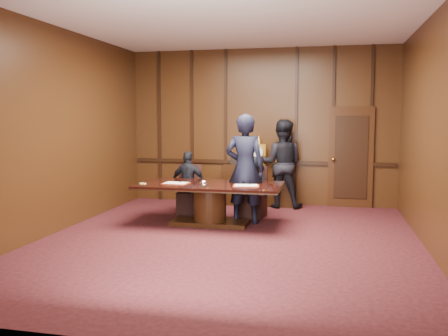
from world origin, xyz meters
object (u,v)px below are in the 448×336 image
at_px(signatory_left, 189,183).
at_px(witness_right, 282,164).
at_px(sideboard, 258,183).
at_px(witness_left, 245,169).
at_px(signatory_right, 252,187).
at_px(conference_table, 210,197).

bearing_deg(signatory_left, witness_right, -141.54).
bearing_deg(sideboard, witness_left, -89.18).
bearing_deg(witness_left, witness_right, -103.70).
xyz_separation_m(witness_left, witness_right, (0.51, 1.70, -0.06)).
height_order(sideboard, signatory_right, sideboard).
bearing_deg(witness_right, signatory_right, 69.96).
distance_m(conference_table, witness_left, 0.84).
bearing_deg(signatory_right, signatory_left, -0.70).
height_order(sideboard, witness_left, witness_left).
relative_size(witness_left, witness_right, 1.06).
height_order(signatory_right, witness_right, witness_right).
relative_size(sideboard, signatory_left, 1.24).
relative_size(conference_table, witness_left, 1.29).
distance_m(witness_left, witness_right, 1.78).
bearing_deg(conference_table, signatory_left, 129.09).
xyz_separation_m(signatory_left, signatory_right, (1.30, 0.00, -0.04)).
xyz_separation_m(signatory_left, witness_right, (1.76, 1.20, 0.31)).
height_order(conference_table, signatory_right, signatory_right).
xyz_separation_m(sideboard, conference_table, (-0.57, -2.16, 0.02)).
distance_m(conference_table, witness_right, 2.33).
relative_size(signatory_left, witness_right, 0.67).
bearing_deg(witness_left, signatory_left, -18.83).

